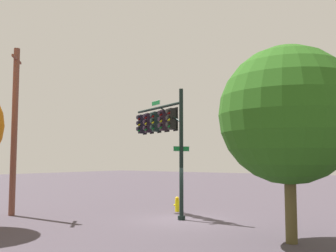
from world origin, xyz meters
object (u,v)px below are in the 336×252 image
object	(u,v)px
utility_pole	(14,128)
signal_pole_assembly	(161,128)
tree_mid	(288,115)
fire_hydrant	(177,204)

from	to	relation	value
utility_pole	signal_pole_assembly	bearing A→B (deg)	-141.83
signal_pole_assembly	tree_mid	size ratio (longest dim) A/B	0.92
utility_pole	tree_mid	bearing A→B (deg)	-172.16
fire_hydrant	signal_pole_assembly	bearing A→B (deg)	90.54
signal_pole_assembly	utility_pole	distance (m)	7.79
signal_pole_assembly	fire_hydrant	distance (m)	4.51
utility_pole	fire_hydrant	world-z (taller)	utility_pole
utility_pole	fire_hydrant	distance (m)	9.76
utility_pole	fire_hydrant	size ratio (longest dim) A/B	10.74
signal_pole_assembly	utility_pole	xyz separation A→B (m)	(6.13, 4.82, -0.07)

